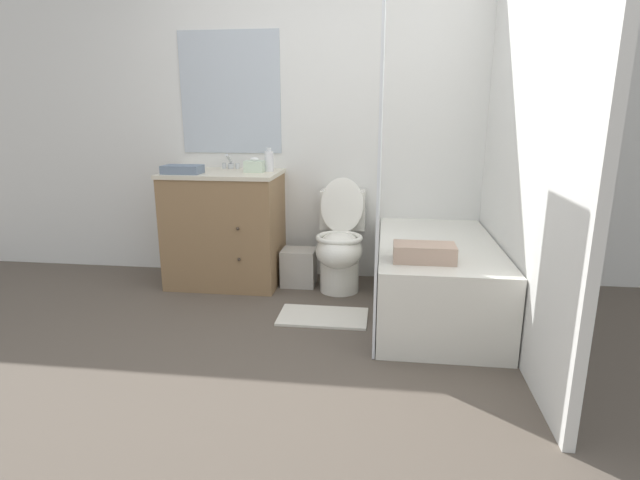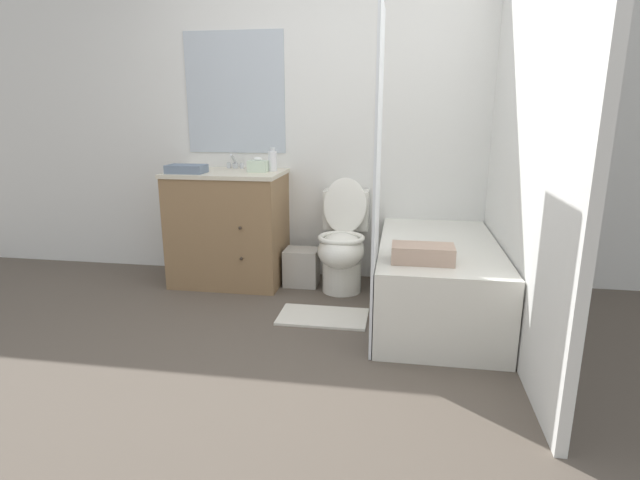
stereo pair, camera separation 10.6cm
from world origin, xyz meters
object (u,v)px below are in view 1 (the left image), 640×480
vanity_cabinet (225,227)px  wastebasket (299,267)px  bath_mat (323,317)px  soap_dispenser (269,161)px  bath_towel_folded (424,253)px  hand_towel_folded (183,169)px  tissue_box (255,166)px  bathtub (436,278)px  toilet (340,245)px  sink_faucet (230,164)px

vanity_cabinet → wastebasket: vanity_cabinet is taller
bath_mat → soap_dispenser: bearing=126.1°
bath_towel_folded → hand_towel_folded: bearing=156.9°
bath_towel_folded → wastebasket: bearing=134.7°
vanity_cabinet → bath_mat: size_ratio=1.51×
tissue_box → soap_dispenser: (0.10, 0.06, 0.04)m
tissue_box → hand_towel_folded: bearing=-162.2°
bath_towel_folded → bath_mat: bath_towel_folded is taller
bathtub → bath_mat: bearing=-166.3°
wastebasket → bath_towel_folded: size_ratio=0.82×
wastebasket → bathtub: bearing=-23.8°
tissue_box → bath_towel_folded: 1.56m
vanity_cabinet → wastebasket: 0.66m
toilet → bathtub: bearing=-29.6°
tissue_box → bathtub: bearing=-18.4°
vanity_cabinet → bathtub: size_ratio=0.62×
toilet → bath_towel_folded: toilet is taller
tissue_box → toilet: bearing=-5.2°
hand_towel_folded → bath_towel_folded: bearing=-23.1°
bath_mat → wastebasket: bearing=113.4°
tissue_box → hand_towel_folded: (-0.50, -0.16, -0.01)m
bath_towel_folded → bathtub: bearing=74.9°
wastebasket → soap_dispenser: soap_dispenser is taller
sink_faucet → soap_dispenser: size_ratio=0.79×
tissue_box → soap_dispenser: bearing=32.5°
vanity_cabinet → bath_towel_folded: vanity_cabinet is taller
bathtub → wastebasket: size_ratio=5.01×
toilet → bath_mat: (-0.06, -0.57, -0.35)m
soap_dispenser → bath_towel_folded: 1.53m
wastebasket → toilet: bearing=-10.1°
tissue_box → bath_towel_folded: bearing=-36.4°
soap_dispenser → bathtub: bearing=-22.3°
toilet → sink_faucet: bearing=164.4°
bathtub → tissue_box: 1.56m
wastebasket → bath_towel_folded: (0.89, -0.89, 0.41)m
toilet → bath_towel_folded: bearing=-56.3°
soap_dispenser → bath_towel_folded: bearing=-40.6°
toilet → hand_towel_folded: 1.30m
bath_mat → tissue_box: bearing=133.8°
toilet → soap_dispenser: bearing=167.6°
hand_towel_folded → bath_mat: 1.50m
hand_towel_folded → toilet: bearing=5.0°
tissue_box → bath_mat: tissue_box is taller
vanity_cabinet → bath_towel_folded: bearing=-31.2°
tissue_box → bath_mat: size_ratio=0.25×
toilet → soap_dispenser: (-0.56, 0.12, 0.61)m
toilet → tissue_box: 0.88m
bathtub → bath_towel_folded: bath_towel_folded is taller
bath_mat → vanity_cabinet: bearing=144.1°
wastebasket → tissue_box: tissue_box is taller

